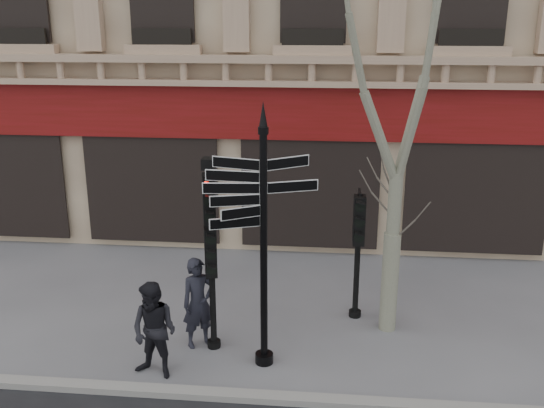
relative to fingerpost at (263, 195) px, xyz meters
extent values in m
plane|color=slate|center=(0.56, 0.30, -3.05)|extent=(80.00, 80.00, 0.00)
cube|color=gray|center=(0.56, -1.10, -2.99)|extent=(80.00, 0.25, 0.12)
cube|color=#5D0E09|center=(0.56, 5.18, 0.55)|extent=(28.00, 0.25, 1.30)
cube|color=#A18168|center=(0.56, 4.95, 1.52)|extent=(28.00, 0.35, 0.74)
cylinder|color=black|center=(0.00, 0.00, -1.04)|extent=(0.12, 0.12, 4.03)
cylinder|color=black|center=(0.00, 0.00, -2.96)|extent=(0.31, 0.31, 0.18)
cone|color=black|center=(0.00, 0.00, 1.29)|extent=(0.13, 0.13, 0.40)
cylinder|color=black|center=(-0.97, 0.43, -1.43)|extent=(0.11, 0.11, 3.24)
cylinder|color=black|center=(-0.97, 0.43, -2.99)|extent=(0.24, 0.24, 0.13)
cube|color=black|center=(-0.97, 0.43, -1.18)|extent=(0.45, 0.37, 0.88)
cube|color=black|center=(-0.97, 0.43, -0.22)|extent=(0.45, 0.37, 0.88)
sphere|color=#FF0C05|center=(-0.97, 0.43, 0.01)|extent=(0.19, 0.19, 0.19)
cube|color=black|center=(-0.97, 0.43, 0.39)|extent=(0.26, 0.30, 0.19)
cylinder|color=black|center=(1.63, 1.89, -1.78)|extent=(0.12, 0.12, 2.54)
cylinder|color=black|center=(1.63, 1.89, -2.98)|extent=(0.26, 0.26, 0.14)
cube|color=black|center=(1.63, 1.89, -0.99)|extent=(0.43, 0.31, 0.97)
cylinder|color=gray|center=(2.23, 1.45, -2.08)|extent=(0.32, 0.32, 1.95)
cylinder|color=gray|center=(2.23, 1.45, -0.57)|extent=(0.25, 0.25, 1.24)
imported|color=black|center=(-1.25, 0.49, -2.21)|extent=(0.74, 0.69, 1.69)
imported|color=black|center=(-1.75, -0.57, -2.22)|extent=(0.95, 0.83, 1.67)
camera|label=1|loc=(1.06, -9.22, 2.71)|focal=40.00mm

